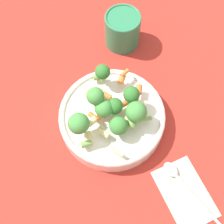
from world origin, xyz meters
name	(u,v)px	position (x,y,z in m)	size (l,w,h in m)	color
ground_plane	(112,122)	(0.00, 0.00, 0.00)	(3.00, 3.00, 0.00)	#B72D23
bowl	(112,118)	(0.00, 0.00, 0.03)	(0.24, 0.24, 0.05)	silver
pasta_salad	(110,108)	(0.00, 0.00, 0.08)	(0.21, 0.18, 0.08)	#8CB766
cup	(122,29)	(-0.21, 0.10, 0.05)	(0.09, 0.09, 0.09)	#2D7F51
napkin	(185,193)	(0.20, 0.09, 0.00)	(0.15, 0.11, 0.01)	beige
spoon	(183,184)	(0.19, 0.10, 0.01)	(0.17, 0.08, 0.01)	silver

